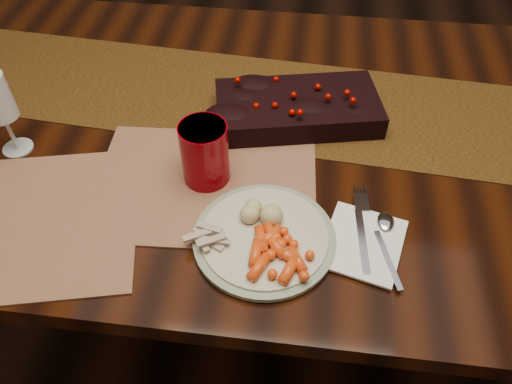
# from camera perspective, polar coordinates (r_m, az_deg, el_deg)

# --- Properties ---
(floor) EXTENTS (5.00, 5.00, 0.00)m
(floor) POSITION_cam_1_polar(r_m,az_deg,el_deg) (1.68, 2.39, -12.52)
(floor) COLOR black
(floor) RESTS_ON ground
(dining_table) EXTENTS (1.80, 1.00, 0.75)m
(dining_table) POSITION_cam_1_polar(r_m,az_deg,el_deg) (1.36, 2.88, -4.63)
(dining_table) COLOR black
(dining_table) RESTS_ON floor
(table_runner) EXTENTS (1.65, 0.46, 0.00)m
(table_runner) POSITION_cam_1_polar(r_m,az_deg,el_deg) (1.16, 2.26, 10.25)
(table_runner) COLOR #4C2D0B
(table_runner) RESTS_ON dining_table
(centerpiece) EXTENTS (0.38, 0.25, 0.07)m
(centerpiece) POSITION_cam_1_polar(r_m,az_deg,el_deg) (1.09, 4.79, 9.88)
(centerpiece) COLOR black
(centerpiece) RESTS_ON table_runner
(placemat_main) EXTENTS (0.44, 0.34, 0.00)m
(placemat_main) POSITION_cam_1_polar(r_m,az_deg,el_deg) (0.97, -5.79, 0.97)
(placemat_main) COLOR #86684A
(placemat_main) RESTS_ON dining_table
(placemat_second) EXTENTS (0.53, 0.44, 0.00)m
(placemat_second) POSITION_cam_1_polar(r_m,az_deg,el_deg) (1.00, -26.60, -3.27)
(placemat_second) COLOR #915C3C
(placemat_second) RESTS_ON dining_table
(dinner_plate) EXTENTS (0.27, 0.27, 0.01)m
(dinner_plate) POSITION_cam_1_polar(r_m,az_deg,el_deg) (0.87, 0.95, -5.20)
(dinner_plate) COLOR beige
(dinner_plate) RESTS_ON placemat_main
(baby_carrots) EXTENTS (0.12, 0.10, 0.02)m
(baby_carrots) POSITION_cam_1_polar(r_m,az_deg,el_deg) (0.83, 2.02, -6.65)
(baby_carrots) COLOR #F54B12
(baby_carrots) RESTS_ON dinner_plate
(mashed_potatoes) EXTENTS (0.09, 0.08, 0.04)m
(mashed_potatoes) POSITION_cam_1_polar(r_m,az_deg,el_deg) (0.87, 0.55, -1.59)
(mashed_potatoes) COLOR beige
(mashed_potatoes) RESTS_ON dinner_plate
(turkey_shreds) EXTENTS (0.09, 0.09, 0.02)m
(turkey_shreds) POSITION_cam_1_polar(r_m,az_deg,el_deg) (0.85, -5.75, -4.90)
(turkey_shreds) COLOR beige
(turkey_shreds) RESTS_ON dinner_plate
(napkin) EXTENTS (0.16, 0.18, 0.01)m
(napkin) POSITION_cam_1_polar(r_m,az_deg,el_deg) (0.88, 12.12, -5.70)
(napkin) COLOR white
(napkin) RESTS_ON placemat_main
(fork) EXTENTS (0.04, 0.18, 0.00)m
(fork) POSITION_cam_1_polar(r_m,az_deg,el_deg) (0.90, 12.02, -4.30)
(fork) COLOR silver
(fork) RESTS_ON napkin
(spoon) EXTENTS (0.07, 0.15, 0.00)m
(spoon) POSITION_cam_1_polar(r_m,az_deg,el_deg) (0.88, 14.76, -6.11)
(spoon) COLOR #B6B5BA
(spoon) RESTS_ON napkin
(red_cup) EXTENTS (0.11, 0.11, 0.12)m
(red_cup) POSITION_cam_1_polar(r_m,az_deg,el_deg) (0.94, -5.88, 4.45)
(red_cup) COLOR #7E000A
(red_cup) RESTS_ON placemat_main
(wine_glass) EXTENTS (0.07, 0.07, 0.18)m
(wine_glass) POSITION_cam_1_polar(r_m,az_deg,el_deg) (1.10, -26.99, 7.85)
(wine_glass) COLOR white
(wine_glass) RESTS_ON dining_table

